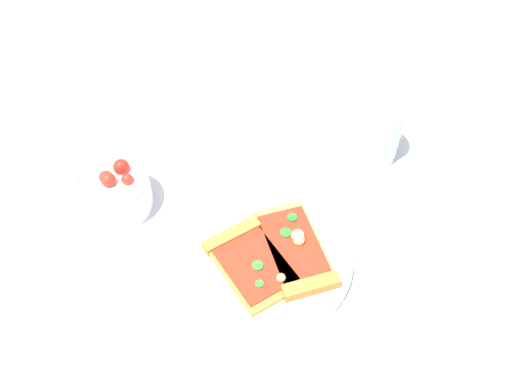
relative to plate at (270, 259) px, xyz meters
The scene contains 6 objects.
ground_plane 0.03m from the plate, 33.91° to the left, with size 2.40×2.40×0.00m, color silver.
plate is the anchor object (origin of this frame).
pizza_slice_near 0.03m from the plate, 126.68° to the left, with size 0.15×0.16×0.02m.
pizza_slice_far 0.04m from the plate, 66.76° to the right, with size 0.17×0.16×0.03m.
salad_bowl 0.27m from the plate, 87.06° to the left, with size 0.12×0.12×0.08m.
soda_glass 0.29m from the plate, 18.15° to the right, with size 0.08×0.08×0.11m.
Camera 1 is at (-0.45, -0.16, 0.68)m, focal length 38.29 mm.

